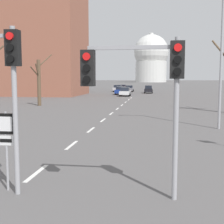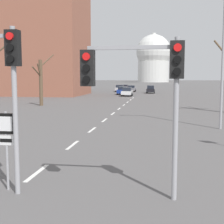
# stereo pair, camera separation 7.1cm
# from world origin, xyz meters

# --- Properties ---
(lane_stripe_1) EXTENTS (0.16, 2.00, 0.01)m
(lane_stripe_1) POSITION_xyz_m (0.00, 7.26, 0.00)
(lane_stripe_1) COLOR silver
(lane_stripe_1) RESTS_ON ground_plane
(lane_stripe_2) EXTENTS (0.16, 2.00, 0.01)m
(lane_stripe_2) POSITION_xyz_m (0.00, 11.76, 0.00)
(lane_stripe_2) COLOR silver
(lane_stripe_2) RESTS_ON ground_plane
(lane_stripe_3) EXTENTS (0.16, 2.00, 0.01)m
(lane_stripe_3) POSITION_xyz_m (0.00, 16.26, 0.00)
(lane_stripe_3) COLOR silver
(lane_stripe_3) RESTS_ON ground_plane
(lane_stripe_4) EXTENTS (0.16, 2.00, 0.01)m
(lane_stripe_4) POSITION_xyz_m (0.00, 20.76, 0.00)
(lane_stripe_4) COLOR silver
(lane_stripe_4) RESTS_ON ground_plane
(lane_stripe_5) EXTENTS (0.16, 2.00, 0.01)m
(lane_stripe_5) POSITION_xyz_m (0.00, 25.26, 0.00)
(lane_stripe_5) COLOR silver
(lane_stripe_5) RESTS_ON ground_plane
(lane_stripe_6) EXTENTS (0.16, 2.00, 0.01)m
(lane_stripe_6) POSITION_xyz_m (0.00, 29.76, 0.00)
(lane_stripe_6) COLOR silver
(lane_stripe_6) RESTS_ON ground_plane
(lane_stripe_7) EXTENTS (0.16, 2.00, 0.01)m
(lane_stripe_7) POSITION_xyz_m (0.00, 34.26, 0.00)
(lane_stripe_7) COLOR silver
(lane_stripe_7) RESTS_ON ground_plane
(lane_stripe_8) EXTENTS (0.16, 2.00, 0.01)m
(lane_stripe_8) POSITION_xyz_m (0.00, 38.76, 0.00)
(lane_stripe_8) COLOR silver
(lane_stripe_8) RESTS_ON ground_plane
(lane_stripe_9) EXTENTS (0.16, 2.00, 0.01)m
(lane_stripe_9) POSITION_xyz_m (0.00, 43.26, 0.00)
(lane_stripe_9) COLOR silver
(lane_stripe_9) RESTS_ON ground_plane
(lane_stripe_10) EXTENTS (0.16, 2.00, 0.01)m
(lane_stripe_10) POSITION_xyz_m (0.00, 47.76, 0.00)
(lane_stripe_10) COLOR silver
(lane_stripe_10) RESTS_ON ground_plane
(traffic_signal_near_right) EXTENTS (2.70, 0.34, 4.29)m
(traffic_signal_near_right) POSITION_xyz_m (3.70, 5.54, 3.25)
(traffic_signal_near_right) COLOR #9E9EA3
(traffic_signal_near_right) RESTS_ON ground_plane
(route_sign_post) EXTENTS (0.60, 0.08, 2.31)m
(route_sign_post) POSITION_xyz_m (-0.20, 5.56, 1.56)
(route_sign_post) COLOR #9E9EA3
(route_sign_post) RESTS_ON ground_plane
(street_lamp_right) EXTENTS (2.15, 0.36, 9.44)m
(street_lamp_right) POSITION_xyz_m (7.69, 17.79, 5.69)
(street_lamp_right) COLOR #9E9EA3
(street_lamp_right) RESTS_ON ground_plane
(sedan_near_left) EXTENTS (1.89, 4.23, 1.48)m
(sedan_near_left) POSITION_xyz_m (-2.19, 70.07, 0.75)
(sedan_near_left) COLOR slate
(sedan_near_left) RESTS_ON ground_plane
(sedan_near_right) EXTENTS (1.96, 3.89, 1.60)m
(sedan_near_right) POSITION_xyz_m (-4.86, 69.48, 0.81)
(sedan_near_right) COLOR #B7B7BC
(sedan_near_right) RESTS_ON ground_plane
(sedan_mid_centre) EXTENTS (1.74, 4.21, 1.66)m
(sedan_mid_centre) POSITION_xyz_m (2.41, 63.76, 0.82)
(sedan_mid_centre) COLOR black
(sedan_mid_centre) RESTS_ON ground_plane
(sedan_far_left) EXTENTS (1.94, 4.49, 1.52)m
(sedan_far_left) POSITION_xyz_m (-2.84, 57.70, 0.78)
(sedan_far_left) COLOR navy
(sedan_far_left) RESTS_ON ground_plane
(sedan_far_right) EXTENTS (1.95, 4.37, 1.50)m
(sedan_far_right) POSITION_xyz_m (-4.56, 77.41, 0.77)
(sedan_far_right) COLOR maroon
(sedan_far_right) RESTS_ON ground_plane
(sedan_distant_centre) EXTENTS (1.83, 3.82, 1.58)m
(sedan_distant_centre) POSITION_xyz_m (-1.44, 52.34, 0.79)
(sedan_distant_centre) COLOR silver
(sedan_distant_centre) RESTS_ON ground_plane
(bare_tree_left_near) EXTENTS (1.71, 2.77, 6.05)m
(bare_tree_left_near) POSITION_xyz_m (-9.48, 32.11, 2.88)
(bare_tree_left_near) COLOR brown
(bare_tree_left_near) RESTS_ON ground_plane
(capitol_dome) EXTENTS (24.82, 24.82, 35.06)m
(capitol_dome) POSITION_xyz_m (0.00, 226.68, 17.08)
(capitol_dome) COLOR silver
(capitol_dome) RESTS_ON ground_plane
(apartment_block_left) EXTENTS (18.00, 14.00, 29.65)m
(apartment_block_left) POSITION_xyz_m (-18.93, 54.46, 14.82)
(apartment_block_left) COLOR #935642
(apartment_block_left) RESTS_ON ground_plane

